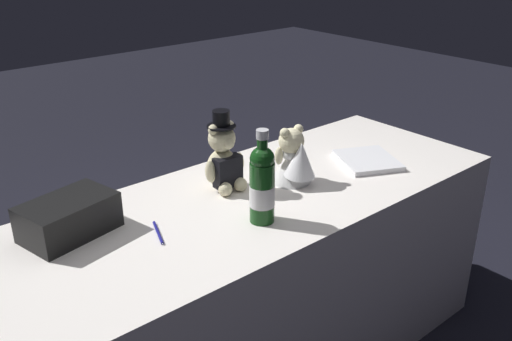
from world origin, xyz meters
The scene contains 7 objects.
reception_table centered at (0.00, 0.00, 0.40)m, with size 2.04×0.75×0.80m, color white.
teddy_bear_groom centered at (0.05, -0.12, 0.92)m, with size 0.17×0.15×0.31m.
teddy_bear_bride centered at (-0.18, 0.01, 0.89)m, with size 0.16×0.20×0.23m.
champagne_bottle centered at (0.11, 0.16, 0.93)m, with size 0.09×0.09×0.33m.
signing_pen centered at (0.43, 0.02, 0.80)m, with size 0.06×0.15×0.01m.
gift_case_black centered at (0.64, -0.18, 0.86)m, with size 0.32×0.24×0.12m.
guestbook centered at (-0.56, 0.07, 0.81)m, with size 0.22×0.25×0.02m, color white.
Camera 1 is at (1.21, 1.43, 1.72)m, focal length 39.42 mm.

